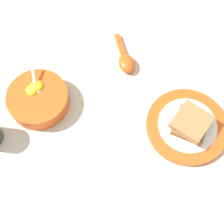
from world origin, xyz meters
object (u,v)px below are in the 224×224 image
Objects in this scene: soup_spoon at (126,61)px; toast_plate at (187,126)px; toast_sandwich at (191,123)px; egg_bowl at (38,99)px.

toast_plate is at bearing 151.36° from soup_spoon.
toast_sandwich reaches higher than toast_plate.
egg_bowl is 1.24× the size of soup_spoon.
egg_bowl reaches higher than toast_plate.
toast_plate is 0.03m from toast_sandwich.
soup_spoon is at bearing -28.37° from toast_sandwich.
egg_bowl is 0.27m from soup_spoon.
egg_bowl is at bearing 12.86° from toast_plate.
soup_spoon reaches higher than toast_plate.
egg_bowl is 1.57× the size of toast_sandwich.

